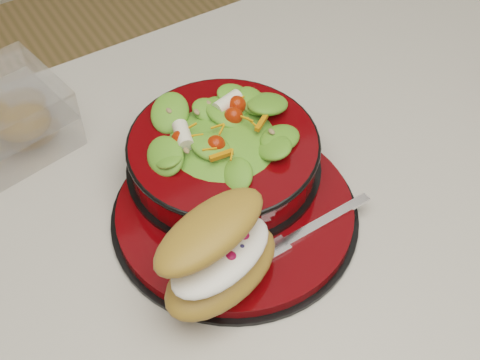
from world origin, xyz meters
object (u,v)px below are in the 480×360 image
dinner_plate (236,212)px  fork (311,228)px  island_counter (268,332)px  croissant (218,254)px  salad_bowl (223,148)px

dinner_plate → fork: fork is taller
island_counter → dinner_plate: (-0.09, -0.03, 0.46)m
fork → croissant: bearing=88.2°
island_counter → fork: size_ratio=7.41×
dinner_plate → croissant: 0.12m
salad_bowl → croissant: bearing=-122.5°
croissant → dinner_plate: bearing=32.3°
dinner_plate → salad_bowl: (0.02, 0.07, 0.05)m
island_counter → fork: 0.48m
island_counter → dinner_plate: dinner_plate is taller
salad_bowl → fork: bearing=-74.8°
salad_bowl → croissant: size_ratio=1.47×
croissant → salad_bowl: bearing=41.7°
dinner_plate → fork: 0.10m
dinner_plate → salad_bowl: 0.08m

